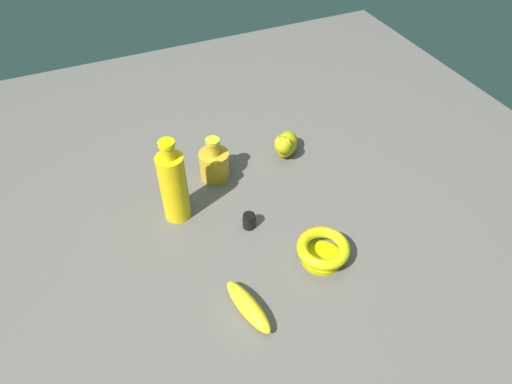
{
  "coord_description": "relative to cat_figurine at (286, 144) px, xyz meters",
  "views": [
    {
      "loc": [
        0.78,
        -0.34,
        0.9
      ],
      "look_at": [
        0.0,
        0.0,
        0.07
      ],
      "focal_mm": 32.21,
      "sensor_mm": 36.0,
      "label": 1
    }
  ],
  "objects": [
    {
      "name": "ground",
      "position": [
        0.18,
        -0.18,
        -0.04
      ],
      "size": [
        2.0,
        2.0,
        0.0
      ],
      "primitive_type": "plane",
      "color": "#5B5651"
    },
    {
      "name": "cat_figurine",
      "position": [
        0.0,
        0.0,
        0.0
      ],
      "size": [
        0.12,
        0.12,
        0.1
      ],
      "color": "gold",
      "rests_on": "ground"
    },
    {
      "name": "bottle_tall",
      "position": [
        0.11,
        -0.37,
        0.06
      ],
      "size": [
        0.07,
        0.07,
        0.24
      ],
      "color": "yellow",
      "rests_on": "ground"
    },
    {
      "name": "bottle_short",
      "position": [
        0.0,
        -0.23,
        0.01
      ],
      "size": [
        0.09,
        0.09,
        0.13
      ],
      "color": "gold",
      "rests_on": "ground"
    },
    {
      "name": "nail_polish_jar",
      "position": [
        0.22,
        -0.22,
        -0.02
      ],
      "size": [
        0.03,
        0.03,
        0.04
      ],
      "color": "black",
      "rests_on": "ground"
    },
    {
      "name": "banana",
      "position": [
        0.46,
        -0.32,
        -0.02
      ],
      "size": [
        0.16,
        0.07,
        0.04
      ],
      "primitive_type": "ellipsoid",
      "rotation": [
        0.0,
        0.0,
        0.21
      ],
      "color": "yellow",
      "rests_on": "ground"
    },
    {
      "name": "bowl",
      "position": [
        0.39,
        -0.1,
        -0.01
      ],
      "size": [
        0.13,
        0.13,
        0.06
      ],
      "color": "#C4B808",
      "rests_on": "ground"
    }
  ]
}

